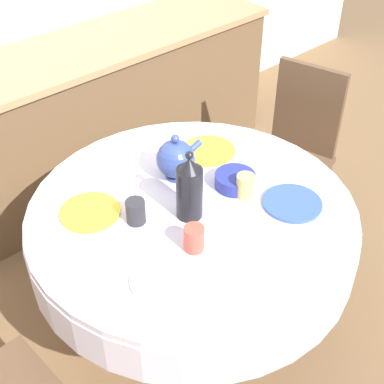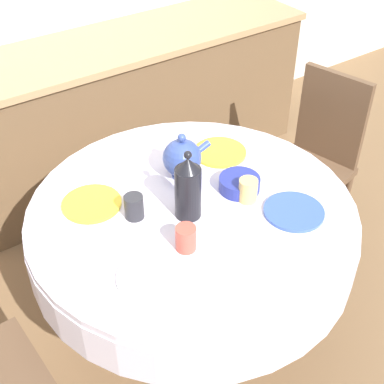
% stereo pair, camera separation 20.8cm
% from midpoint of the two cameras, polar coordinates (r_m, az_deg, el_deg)
% --- Properties ---
extents(ground_plane, '(12.00, 12.00, 0.00)m').
position_cam_midpoint_polar(ground_plane, '(2.69, -2.28, -14.33)').
color(ground_plane, brown).
extents(kitchen_counter, '(3.24, 0.64, 0.91)m').
position_cam_midpoint_polar(kitchen_counter, '(3.28, -18.05, 5.43)').
color(kitchen_counter, brown).
rests_on(kitchen_counter, ground_plane).
extents(dining_table, '(1.33, 1.33, 0.77)m').
position_cam_midpoint_polar(dining_table, '(2.22, -2.70, -4.24)').
color(dining_table, brown).
rests_on(dining_table, ground_plane).
extents(chair_left, '(0.48, 0.48, 0.95)m').
position_cam_midpoint_polar(chair_left, '(2.99, 9.08, 4.92)').
color(chair_left, brown).
rests_on(chair_left, ground_plane).
extents(plate_near_left, '(0.24, 0.24, 0.01)m').
position_cam_midpoint_polar(plate_near_left, '(1.85, -6.13, -9.51)').
color(plate_near_left, white).
rests_on(plate_near_left, dining_table).
extents(cup_near_left, '(0.08, 0.08, 0.10)m').
position_cam_midpoint_polar(cup_near_left, '(1.93, -2.89, -5.10)').
color(cup_near_left, '#CC4C3D').
rests_on(cup_near_left, dining_table).
extents(plate_near_right, '(0.24, 0.24, 0.01)m').
position_cam_midpoint_polar(plate_near_right, '(2.16, 7.95, -1.29)').
color(plate_near_right, '#3856AD').
rests_on(plate_near_right, dining_table).
extents(cup_near_right, '(0.08, 0.08, 0.10)m').
position_cam_midpoint_polar(cup_near_right, '(2.16, 2.99, 0.54)').
color(cup_near_right, '#DBB766').
rests_on(cup_near_right, dining_table).
extents(plate_far_left, '(0.24, 0.24, 0.01)m').
position_cam_midpoint_polar(plate_far_left, '(2.16, -13.56, -2.20)').
color(plate_far_left, yellow).
rests_on(plate_far_left, dining_table).
extents(cup_far_left, '(0.08, 0.08, 0.10)m').
position_cam_midpoint_polar(cup_far_left, '(2.06, -8.92, -2.18)').
color(cup_far_left, '#28282D').
rests_on(cup_far_left, dining_table).
extents(plate_far_right, '(0.24, 0.24, 0.01)m').
position_cam_midpoint_polar(plate_far_right, '(2.44, -0.63, 4.36)').
color(plate_far_right, yellow).
rests_on(plate_far_right, dining_table).
extents(cup_far_right, '(0.08, 0.08, 0.10)m').
position_cam_midpoint_polar(cup_far_right, '(2.28, -3.75, 2.83)').
color(cup_far_right, '#28282D').
rests_on(cup_far_right, dining_table).
extents(coffee_carafe, '(0.10, 0.10, 0.30)m').
position_cam_midpoint_polar(coffee_carafe, '(2.02, -3.23, 0.28)').
color(coffee_carafe, black).
rests_on(coffee_carafe, dining_table).
extents(teapot, '(0.23, 0.16, 0.21)m').
position_cam_midpoint_polar(teapot, '(2.24, -4.39, 3.45)').
color(teapot, '#33478E').
rests_on(teapot, dining_table).
extents(fruit_bowl, '(0.17, 0.17, 0.06)m').
position_cam_midpoint_polar(fruit_bowl, '(2.22, 1.95, 1.16)').
color(fruit_bowl, navy).
rests_on(fruit_bowl, dining_table).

